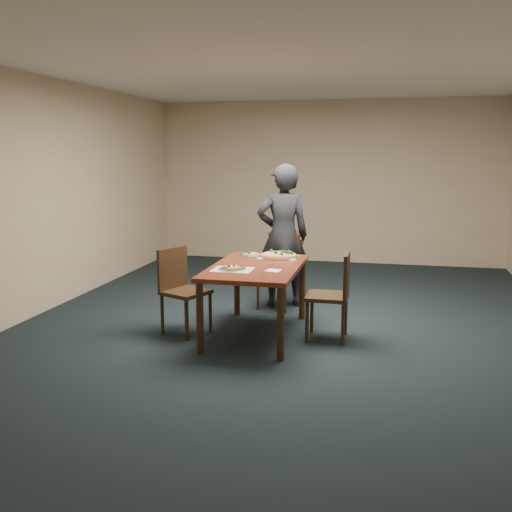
% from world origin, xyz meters
% --- Properties ---
extents(ground, '(8.00, 8.00, 0.00)m').
position_xyz_m(ground, '(0.00, 0.00, 0.00)').
color(ground, black).
rests_on(ground, ground).
extents(room_shell, '(8.00, 8.00, 8.00)m').
position_xyz_m(room_shell, '(0.00, 0.00, 1.74)').
color(room_shell, '#CBB18D').
rests_on(room_shell, ground).
extents(dining_table, '(0.90, 1.50, 0.75)m').
position_xyz_m(dining_table, '(-0.29, -0.36, 0.66)').
color(dining_table, '#571E11').
rests_on(dining_table, ground).
extents(chair_far, '(0.51, 0.51, 0.91)m').
position_xyz_m(chair_far, '(-0.25, 0.82, 0.52)').
color(chair_far, black).
rests_on(chair_far, ground).
extents(chair_left, '(0.55, 0.55, 0.91)m').
position_xyz_m(chair_left, '(-1.10, -0.44, 0.52)').
color(chair_left, black).
rests_on(chair_left, ground).
extents(chair_right, '(0.42, 0.42, 0.91)m').
position_xyz_m(chair_right, '(0.53, -0.32, 0.52)').
color(chair_right, black).
rests_on(chair_right, ground).
extents(diner, '(0.75, 0.61, 1.77)m').
position_xyz_m(diner, '(-0.23, 0.88, 0.89)').
color(diner, black).
rests_on(diner, ground).
extents(placemat_main, '(0.42, 0.32, 0.00)m').
position_xyz_m(placemat_main, '(-0.15, 0.16, 0.75)').
color(placemat_main, white).
rests_on(placemat_main, dining_table).
extents(placemat_near, '(0.40, 0.30, 0.00)m').
position_xyz_m(placemat_near, '(-0.47, -0.62, 0.75)').
color(placemat_near, white).
rests_on(placemat_near, dining_table).
extents(pizza_pan, '(0.44, 0.44, 0.07)m').
position_xyz_m(pizza_pan, '(-0.15, 0.17, 0.77)').
color(pizza_pan, silver).
rests_on(pizza_pan, dining_table).
extents(slice_plate_near, '(0.28, 0.28, 0.06)m').
position_xyz_m(slice_plate_near, '(-0.47, -0.62, 0.76)').
color(slice_plate_near, silver).
rests_on(slice_plate_near, dining_table).
extents(slice_plate_far, '(0.28, 0.28, 0.06)m').
position_xyz_m(slice_plate_far, '(-0.46, 0.17, 0.76)').
color(slice_plate_far, silver).
rests_on(slice_plate_far, dining_table).
extents(napkin, '(0.16, 0.16, 0.01)m').
position_xyz_m(napkin, '(-0.06, -0.59, 0.75)').
color(napkin, white).
rests_on(napkin, dining_table).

